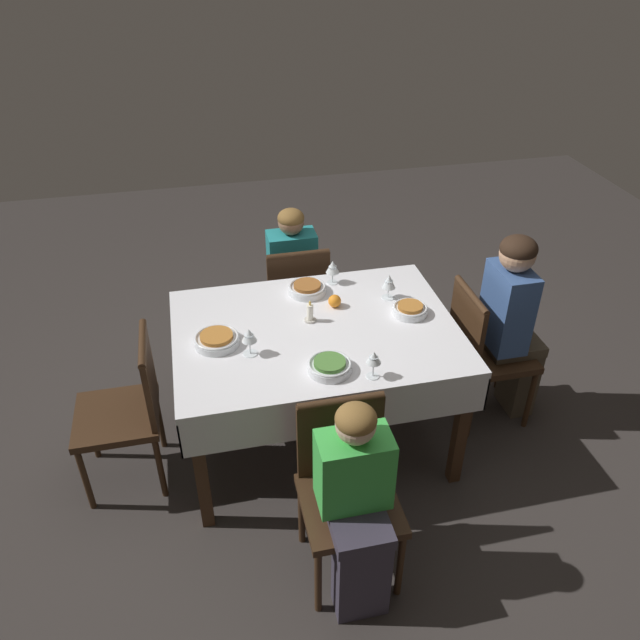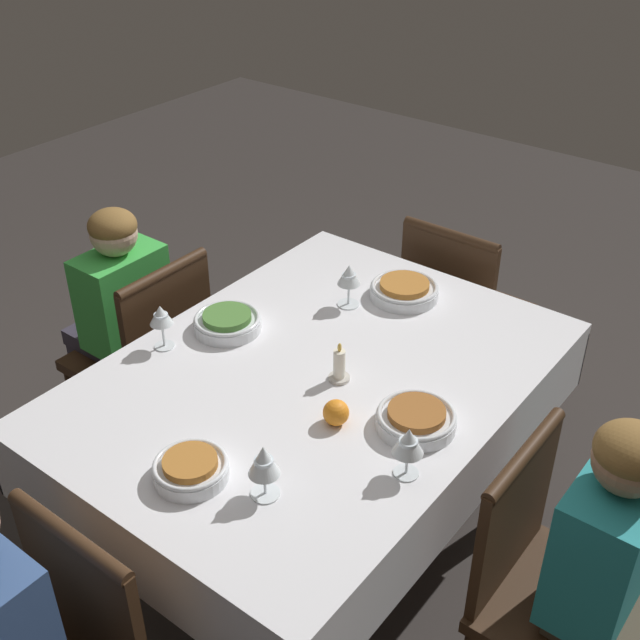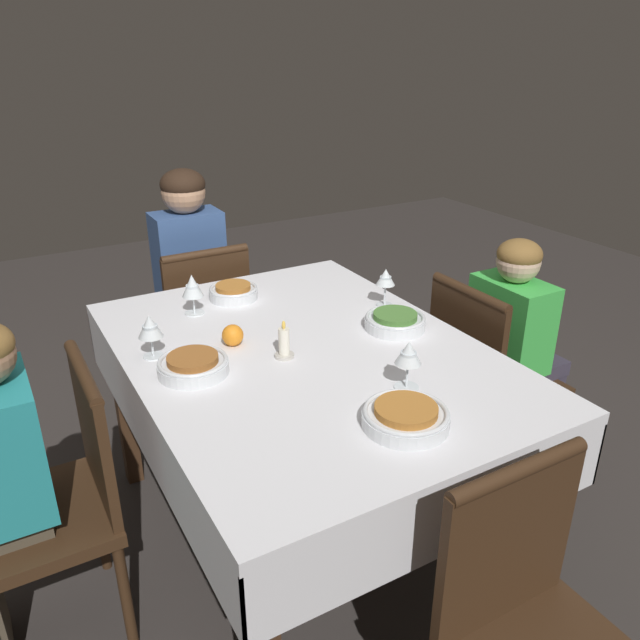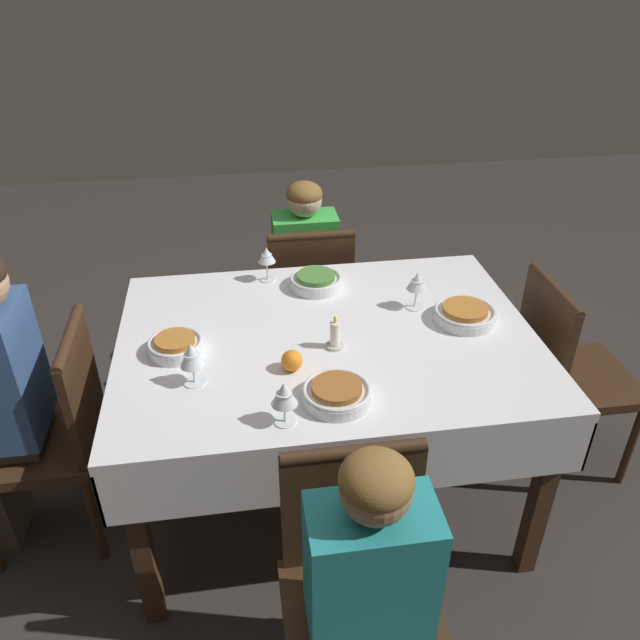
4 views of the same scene
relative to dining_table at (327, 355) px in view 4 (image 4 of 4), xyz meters
The scene contains 18 objects.
ground_plane 0.68m from the dining_table, ahead, with size 8.00×8.00×0.00m, color #332D2B.
dining_table is the anchor object (origin of this frame).
chair_west 0.99m from the dining_table, behind, with size 0.42×0.41×0.87m.
chair_north 0.80m from the dining_table, 87.51° to the left, with size 0.41×0.42×0.87m.
chair_south 0.80m from the dining_table, 92.82° to the right, with size 0.41×0.42×0.87m.
chair_east 0.99m from the dining_table, ahead, with size 0.42×0.41×0.87m.
person_child_green 0.95m from the dining_table, 87.94° to the left, with size 0.30×0.33×1.01m.
person_child_teal 0.94m from the dining_table, 92.34° to the right, with size 0.30×0.33×1.04m.
bowl_west 0.53m from the dining_table, behind, with size 0.18×0.18×0.06m.
wine_glass_west 0.53m from the dining_table, 155.74° to the right, with size 0.08×0.08×0.15m.
bowl_north 0.36m from the dining_table, 88.53° to the left, with size 0.21×0.21×0.06m.
wine_glass_north 0.50m from the dining_table, 111.86° to the left, with size 0.07×0.07×0.14m.
bowl_south 0.37m from the dining_table, 94.74° to the right, with size 0.21×0.21×0.06m.
wine_glass_south 0.50m from the dining_table, 114.14° to the right, with size 0.08×0.08×0.14m.
bowl_east 0.51m from the dining_table, ahead, with size 0.22×0.22×0.06m.
wine_glass_east 0.42m from the dining_table, 21.54° to the left, with size 0.07×0.07×0.14m.
candle_centerpiece 0.15m from the dining_table, 80.17° to the right, with size 0.06×0.06×0.12m.
orange_fruit 0.26m from the dining_table, 128.53° to the right, with size 0.07×0.07×0.07m, color orange.
Camera 4 is at (-0.29, -1.78, 1.96)m, focal length 35.00 mm.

